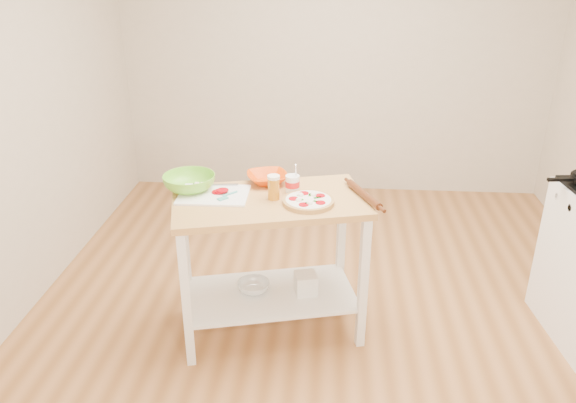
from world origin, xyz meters
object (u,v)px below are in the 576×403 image
Objects in this scene: prep_island at (270,238)px; pizza at (308,201)px; spatula at (227,196)px; cutting_board at (213,194)px; beer_pint at (274,187)px; yogurt_tub at (292,184)px; shelf_bin at (306,283)px; orange_bowl at (267,178)px; knife at (209,185)px; shelf_glass_bowl at (254,287)px; green_bowl at (189,183)px; rolling_pin at (364,195)px.

pizza is at bearing -12.00° from prep_island.
spatula reaches higher than prep_island.
beer_pint is at bearing -4.26° from cutting_board.
spatula is at bearing 175.93° from pizza.
yogurt_tub is 0.64m from shelf_bin.
orange_bowl reaches higher than spatula.
knife is 0.69m from shelf_glass_bowl.
green_bowl is (-0.49, 0.09, 0.30)m from prep_island.
shelf_glass_bowl is at bearing -4.19° from cutting_board.
prep_island is at bearing -137.06° from yogurt_tub.
green_bowl is at bearing 156.42° from cutting_board.
shelf_bin is (0.59, -0.11, -0.59)m from knife.
prep_island is at bearing -80.75° from orange_bowl.
knife is 0.87× the size of green_bowl.
shelf_glass_bowl is at bearing -11.58° from green_bowl.
pizza is 0.71m from shelf_glass_bowl.
yogurt_tub reaches higher than green_bowl.
orange_bowl reaches higher than shelf_bin.
shelf_bin is (-0.01, 0.07, -0.59)m from pizza.
prep_island is at bearing -42.58° from spatula.
rolling_pin is 2.89× the size of shelf_bin.
cutting_board is 0.37m from orange_bowl.
cutting_board is 2.84× the size of beer_pint.
yogurt_tub reaches higher than spatula.
prep_island is 0.61m from rolling_pin.
cutting_board is 1.09× the size of rolling_pin.
yogurt_tub is (0.45, 0.09, 0.04)m from cutting_board.
shelf_bin is at bearing -40.83° from orange_bowl.
knife reaches higher than prep_island.
pizza is (0.22, -0.05, 0.27)m from prep_island.
beer_pint is at bearing -173.64° from shelf_bin.
yogurt_tub reaches higher than rolling_pin.
orange_bowl is at bearing 141.73° from yogurt_tub.
beer_pint is 0.79× the size of yogurt_tub.
pizza is 2.07× the size of spatula.
green_bowl reaches higher than orange_bowl.
beer_pint is at bearing -131.55° from yogurt_tub.
yogurt_tub is at bearing -26.58° from spatula.
rolling_pin is (0.92, -0.08, 0.00)m from knife.
knife is 0.12m from green_bowl.
pizza is at bearing -8.31° from cutting_board.
yogurt_tub is at bearing 42.94° from prep_island.
cutting_board is 1.50× the size of knife.
orange_bowl is 0.66× the size of rolling_pin.
spatula is 0.99× the size of beer_pint.
yogurt_tub is (0.37, 0.13, 0.04)m from spatula.
spatula is at bearing -23.17° from green_bowl.
cutting_board is 0.17m from green_bowl.
cutting_board is at bearing -179.91° from shelf_bin.
orange_bowl is 0.80× the size of green_bowl.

